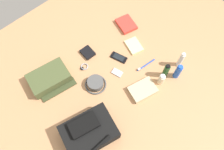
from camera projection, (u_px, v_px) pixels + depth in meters
ground_plane at (112, 78)px, 1.76m from camera, size 2.64×2.02×0.02m
backpack at (89, 132)px, 1.49m from camera, size 0.40×0.33×0.16m
toiletry_pouch at (50, 78)px, 1.69m from camera, size 0.33×0.29×0.09m
bucket_hat at (95, 83)px, 1.70m from camera, size 0.17×0.17×0.06m
toothpaste_tube at (181, 60)px, 1.72m from camera, size 0.04×0.04×0.17m
deodorant_spray at (178, 72)px, 1.68m from camera, size 0.05×0.05×0.16m
shampoo_bottle at (166, 71)px, 1.69m from camera, size 0.04×0.04×0.16m
lotion_bottle at (161, 79)px, 1.68m from camera, size 0.05×0.05×0.11m
paperback_novel at (126, 24)px, 1.96m from camera, size 0.17×0.20×0.03m
cell_phone at (119, 57)px, 1.82m from camera, size 0.10×0.15×0.01m
media_player at (117, 73)px, 1.76m from camera, size 0.07×0.10×0.01m
wristwatch at (84, 67)px, 1.78m from camera, size 0.07×0.06×0.01m
toothbrush at (145, 65)px, 1.78m from camera, size 0.18×0.03×0.02m
wallet at (88, 53)px, 1.83m from camera, size 0.09×0.11×0.02m
notepad at (134, 46)px, 1.87m from camera, size 0.15×0.17×0.02m
folded_towel at (143, 90)px, 1.68m from camera, size 0.23×0.18×0.04m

